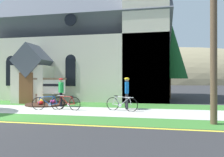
{
  "coord_description": "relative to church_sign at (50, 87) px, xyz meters",
  "views": [
    {
      "loc": [
        7.31,
        -8.14,
        1.67
      ],
      "look_at": [
        5.14,
        3.66,
        1.69
      ],
      "focal_mm": 32.39,
      "sensor_mm": 36.0,
      "label": 1
    }
  ],
  "objects": [
    {
      "name": "flower_bed",
      "position": [
        0.0,
        -0.37,
        -1.08
      ],
      "size": [
        2.59,
        2.59,
        0.34
      ],
      "color": "#382319",
      "rests_on": "ground"
    },
    {
      "name": "bicycle_blue",
      "position": [
        5.06,
        -1.92,
        -0.79
      ],
      "size": [
        1.71,
        0.47,
        0.82
      ],
      "color": "black",
      "rests_on": "ground"
    },
    {
      "name": "bicycle_black",
      "position": [
        1.11,
        -2.28,
        -0.79
      ],
      "size": [
        1.68,
        0.42,
        0.8
      ],
      "color": "black",
      "rests_on": "ground"
    },
    {
      "name": "church_building",
      "position": [
        1.38,
        5.88,
        3.58
      ],
      "size": [
        14.4,
        11.34,
        14.18
      ],
      "color": "beige",
      "rests_on": "ground"
    },
    {
      "name": "cyclist_in_yellow_jersey",
      "position": [
        5.27,
        -1.3,
        -0.12
      ],
      "size": [
        0.3,
        0.75,
        1.75
      ],
      "color": "#2D2D33",
      "rests_on": "ground"
    },
    {
      "name": "cyclist_in_blue_jersey",
      "position": [
        1.26,
        -0.99,
        -0.14
      ],
      "size": [
        0.45,
        0.71,
        1.72
      ],
      "color": "black",
      "rests_on": "ground"
    },
    {
      "name": "sidewalk_slab",
      "position": [
        0.87,
        -2.3,
        -1.15
      ],
      "size": [
        32.0,
        2.78,
        0.01
      ],
      "primitive_type": "cube",
      "color": "#B7B5AD",
      "rests_on": "ground"
    },
    {
      "name": "utility_pole",
      "position": [
        8.71,
        -4.37,
        3.21
      ],
      "size": [
        3.12,
        0.28,
        7.87
      ],
      "color": "brown",
      "rests_on": "ground"
    },
    {
      "name": "curb_paint_stripe",
      "position": [
        0.87,
        -5.44,
        -1.16
      ],
      "size": [
        28.0,
        0.16,
        0.01
      ],
      "primitive_type": "cube",
      "color": "yellow",
      "rests_on": "ground"
    },
    {
      "name": "ground",
      "position": [
        -0.84,
        -0.22,
        -1.16
      ],
      "size": [
        140.0,
        140.0,
        0.0
      ],
      "primitive_type": "plane",
      "color": "#2B2B2D"
    },
    {
      "name": "church_sign",
      "position": [
        0.0,
        0.0,
        0.0
      ],
      "size": [
        2.26,
        0.27,
        1.74
      ],
      "color": "#7F6047",
      "rests_on": "ground"
    },
    {
      "name": "bicycle_yellow",
      "position": [
        2.11,
        -2.08,
        -0.78
      ],
      "size": [
        1.69,
        0.49,
        0.79
      ],
      "color": "black",
      "rests_on": "ground"
    },
    {
      "name": "roadside_conifer",
      "position": [
        8.16,
        5.38,
        3.23
      ],
      "size": [
        3.04,
        3.04,
        7.09
      ],
      "color": "#4C3823",
      "rests_on": "ground"
    },
    {
      "name": "church_lawn",
      "position": [
        0.87,
        0.29,
        -1.15
      ],
      "size": [
        24.0,
        2.39,
        0.01
      ],
      "primitive_type": "cube",
      "color": "#38722D",
      "rests_on": "ground"
    },
    {
      "name": "grass_verge",
      "position": [
        0.87,
        -4.49,
        -1.15
      ],
      "size": [
        32.0,
        1.6,
        0.01
      ],
      "primitive_type": "cube",
      "color": "#38722D",
      "rests_on": "ground"
    },
    {
      "name": "distant_hill",
      "position": [
        13.27,
        63.07,
        -1.16
      ],
      "size": [
        93.26,
        40.02,
        25.51
      ],
      "primitive_type": "ellipsoid",
      "color": "#847A5B",
      "rests_on": "ground"
    }
  ]
}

